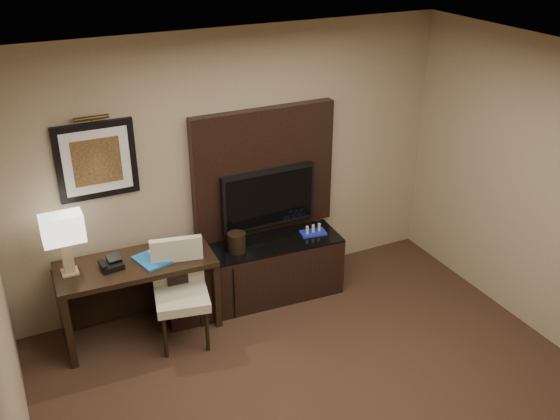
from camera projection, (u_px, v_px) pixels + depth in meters
ceiling at (393, 97)px, 3.52m from camera, size 4.50×5.00×0.01m
wall_back at (234, 167)px, 6.13m from camera, size 4.50×0.01×2.70m
wall_left at (13, 403)px, 3.24m from camera, size 0.01×5.00×2.70m
desk at (139, 297)px, 5.82m from camera, size 1.44×0.67×0.76m
credenza at (253, 273)px, 6.32m from camera, size 1.85×0.62×0.63m
tv_wall_panel at (264, 171)px, 6.24m from camera, size 1.50×0.12×1.30m
tv at (268, 198)px, 6.27m from camera, size 1.00×0.08×0.60m
artwork at (96, 161)px, 5.47m from camera, size 0.70×0.04×0.70m
picture_light at (91, 118)px, 5.27m from camera, size 0.04×0.04×0.30m
desk_chair at (182, 297)px, 5.62m from camera, size 0.57×0.63×0.98m
table_lamp at (65, 246)px, 5.37m from camera, size 0.34×0.20×0.54m
desk_phone at (112, 264)px, 5.54m from camera, size 0.20×0.18×0.09m
blue_folder at (152, 260)px, 5.67m from camera, size 0.32×0.38×0.02m
book at (150, 247)px, 5.65m from camera, size 0.18×0.03×0.24m
ice_bucket at (237, 242)px, 6.04m from camera, size 0.20×0.20×0.20m
minibar_tray at (313, 230)px, 6.39m from camera, size 0.28×0.20×0.09m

